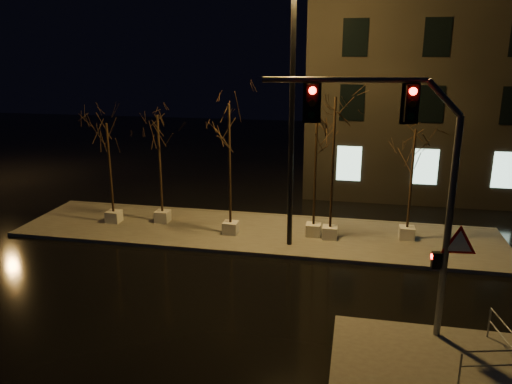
# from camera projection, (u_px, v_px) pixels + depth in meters

# --- Properties ---
(ground) EXTENTS (90.00, 90.00, 0.00)m
(ground) POSITION_uv_depth(u_px,v_px,m) (221.00, 293.00, 17.38)
(ground) COLOR black
(ground) RESTS_ON ground
(median) EXTENTS (22.00, 5.00, 0.15)m
(median) POSITION_uv_depth(u_px,v_px,m) (256.00, 232.00, 23.02)
(median) COLOR #4B4943
(median) RESTS_ON ground
(sidewalk_corner) EXTENTS (7.00, 5.00, 0.15)m
(sidewalk_corner) POSITION_uv_depth(u_px,v_px,m) (470.00, 382.00, 12.61)
(sidewalk_corner) COLOR #4B4943
(sidewalk_corner) RESTS_ON ground
(tree_0) EXTENTS (1.80, 1.80, 4.92)m
(tree_0) POSITION_uv_depth(u_px,v_px,m) (108.00, 146.00, 23.16)
(tree_0) COLOR #B9B7AD
(tree_0) RESTS_ON median
(tree_1) EXTENTS (1.80, 1.80, 5.31)m
(tree_1) POSITION_uv_depth(u_px,v_px,m) (159.00, 140.00, 23.11)
(tree_1) COLOR #B9B7AD
(tree_1) RESTS_ON median
(tree_2) EXTENTS (1.80, 1.80, 6.00)m
(tree_2) POSITION_uv_depth(u_px,v_px,m) (229.00, 134.00, 21.41)
(tree_2) COLOR #B9B7AD
(tree_2) RESTS_ON median
(tree_3) EXTENTS (1.80, 1.80, 5.64)m
(tree_3) POSITION_uv_depth(u_px,v_px,m) (316.00, 141.00, 21.24)
(tree_3) COLOR #B9B7AD
(tree_3) RESTS_ON median
(tree_4) EXTENTS (1.80, 1.80, 6.34)m
(tree_4) POSITION_uv_depth(u_px,v_px,m) (334.00, 130.00, 20.76)
(tree_4) COLOR #B9B7AD
(tree_4) RESTS_ON median
(tree_5) EXTENTS (1.80, 1.80, 4.99)m
(tree_5) POSITION_uv_depth(u_px,v_px,m) (414.00, 155.00, 20.99)
(tree_5) COLOR #B9B7AD
(tree_5) RESTS_ON median
(traffic_signal_mast) EXTENTS (5.99, 0.72, 7.34)m
(traffic_signal_mast) POSITION_uv_depth(u_px,v_px,m) (408.00, 173.00, 13.38)
(traffic_signal_mast) COLOR slate
(traffic_signal_mast) RESTS_ON sidewalk_corner
(streetlight_main) EXTENTS (2.67, 1.09, 10.87)m
(streetlight_main) POSITION_uv_depth(u_px,v_px,m) (292.00, 96.00, 19.70)
(streetlight_main) COLOR black
(streetlight_main) RESTS_ON median
(guard_rail_a) EXTENTS (2.22, 0.60, 0.99)m
(guard_rail_a) POSITION_uv_depth(u_px,v_px,m) (506.00, 362.00, 12.21)
(guard_rail_a) COLOR slate
(guard_rail_a) RESTS_ON sidewalk_corner
(guard_rail_b) EXTENTS (0.38, 1.95, 0.94)m
(guard_rail_b) POSITION_uv_depth(u_px,v_px,m) (505.00, 337.00, 13.37)
(guard_rail_b) COLOR slate
(guard_rail_b) RESTS_ON sidewalk_corner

